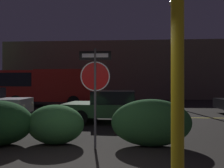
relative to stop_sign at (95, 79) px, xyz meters
The scene contains 9 objects.
road_center_stripe 5.62m from the stop_sign, 92.43° to the left, with size 34.71×0.12×0.01m, color gold.
stop_sign is the anchor object (origin of this frame).
yellow_pole_right 2.96m from the stop_sign, 60.40° to the right, with size 0.17×0.17×2.81m, color yellow.
hedge_bush_2 1.71m from the stop_sign, 163.02° to the left, with size 1.55×0.95×1.07m, color #2D6633.
hedge_bush_3 1.86m from the stop_sign, 11.59° to the left, with size 2.10×0.78×1.23m, color #285B2D.
passing_car_2 4.08m from the stop_sign, 84.50° to the left, with size 4.60×2.26×1.34m.
delivery_truck 11.78m from the stop_sign, 115.80° to the left, with size 7.04×2.55×2.69m.
street_lamp 11.25m from the stop_sign, 67.83° to the left, with size 0.52×0.52×7.53m.
building_backdrop 19.74m from the stop_sign, 86.43° to the left, with size 28.52×3.18×6.41m, color #6B5B4C.
Camera 1 is at (1.00, -3.45, 1.62)m, focal length 35.00 mm.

